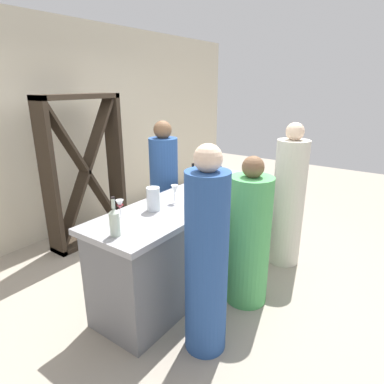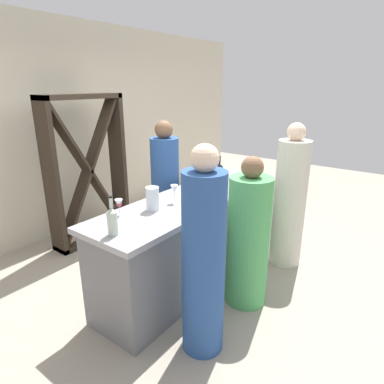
% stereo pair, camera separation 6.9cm
% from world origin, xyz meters
% --- Properties ---
extents(ground_plane, '(12.00, 12.00, 0.00)m').
position_xyz_m(ground_plane, '(0.00, 0.00, 0.00)').
color(ground_plane, '#9E9384').
extents(back_wall, '(8.00, 0.10, 2.80)m').
position_xyz_m(back_wall, '(0.00, 2.20, 1.40)').
color(back_wall, beige).
rests_on(back_wall, ground).
extents(bar_counter, '(2.34, 0.68, 0.93)m').
position_xyz_m(bar_counter, '(0.00, 0.00, 0.47)').
color(bar_counter, slate).
rests_on(bar_counter, ground).
extents(wine_rack, '(1.07, 0.28, 1.88)m').
position_xyz_m(wine_rack, '(-0.01, 1.65, 0.94)').
color(wine_rack, '#33281E').
rests_on(wine_rack, ground).
extents(wine_bottle_leftmost_clear_pale, '(0.08, 0.08, 0.30)m').
position_xyz_m(wine_bottle_leftmost_clear_pale, '(-1.04, -0.04, 1.04)').
color(wine_bottle_leftmost_clear_pale, '#B7C6B2').
rests_on(wine_bottle_leftmost_clear_pale, bar_counter).
extents(wine_bottle_second_left_amber_brown, '(0.08, 0.08, 0.28)m').
position_xyz_m(wine_bottle_second_left_amber_brown, '(-0.17, -0.14, 1.03)').
color(wine_bottle_second_left_amber_brown, '#331E0F').
rests_on(wine_bottle_second_left_amber_brown, bar_counter).
extents(wine_bottle_center_near_black, '(0.08, 0.08, 0.29)m').
position_xyz_m(wine_bottle_center_near_black, '(0.18, 0.11, 1.04)').
color(wine_bottle_center_near_black, black).
rests_on(wine_bottle_center_near_black, bar_counter).
extents(wine_bottle_second_right_near_black, '(0.08, 0.08, 0.29)m').
position_xyz_m(wine_bottle_second_right_near_black, '(0.62, 0.08, 1.04)').
color(wine_bottle_second_right_near_black, black).
rests_on(wine_bottle_second_right_near_black, bar_counter).
extents(wine_glass_near_left, '(0.07, 0.07, 0.17)m').
position_xyz_m(wine_glass_near_left, '(-0.22, 0.04, 1.05)').
color(wine_glass_near_left, white).
rests_on(wine_glass_near_left, bar_counter).
extents(wine_glass_near_center, '(0.07, 0.07, 0.17)m').
position_xyz_m(wine_glass_near_center, '(0.39, 0.14, 1.05)').
color(wine_glass_near_center, white).
rests_on(wine_glass_near_center, bar_counter).
extents(wine_glass_near_right, '(0.07, 0.07, 0.14)m').
position_xyz_m(wine_glass_near_right, '(-0.75, 0.21, 1.02)').
color(wine_glass_near_right, white).
rests_on(wine_glass_near_right, bar_counter).
extents(water_pitcher, '(0.12, 0.12, 0.21)m').
position_xyz_m(water_pitcher, '(-0.49, 0.07, 1.03)').
color(water_pitcher, silver).
rests_on(water_pitcher, bar_counter).
extents(person_left_guest, '(0.49, 0.49, 1.41)m').
position_xyz_m(person_left_guest, '(0.01, -0.63, 0.64)').
color(person_left_guest, '#4CA559').
rests_on(person_left_guest, ground).
extents(person_center_guest, '(0.39, 0.39, 1.61)m').
position_xyz_m(person_center_guest, '(0.92, -0.66, 0.75)').
color(person_center_guest, beige).
rests_on(person_center_guest, ground).
extents(person_right_guest, '(0.38, 0.38, 1.62)m').
position_xyz_m(person_right_guest, '(-0.72, -0.64, 0.76)').
color(person_right_guest, '#284C8C').
rests_on(person_right_guest, ground).
extents(person_server_behind, '(0.37, 0.37, 1.61)m').
position_xyz_m(person_server_behind, '(0.28, 0.60, 0.75)').
color(person_server_behind, '#284C8C').
rests_on(person_server_behind, ground).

